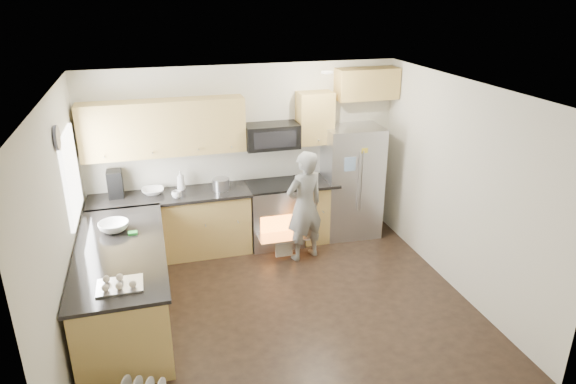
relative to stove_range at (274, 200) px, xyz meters
name	(u,v)px	position (x,y,z in m)	size (l,w,h in m)	color
ground	(281,308)	(-0.35, -1.69, -0.68)	(4.50, 4.50, 0.00)	black
room_shell	(276,176)	(-0.39, -1.68, 1.00)	(4.54, 4.04, 2.62)	beige
back_cabinet_run	(208,187)	(-0.94, 0.06, 0.29)	(4.45, 0.64, 2.50)	tan
peninsula	(125,285)	(-2.10, -1.44, -0.21)	(0.96, 2.36, 1.03)	tan
stove_range	(274,200)	(0.00, 0.00, 0.00)	(0.76, 0.97, 1.79)	#B7B7BC
refrigerator	(351,181)	(1.20, 0.01, 0.17)	(0.86, 0.68, 1.69)	#B7B7BC
person	(304,206)	(0.29, -0.57, 0.11)	(0.57, 0.38, 1.57)	gray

